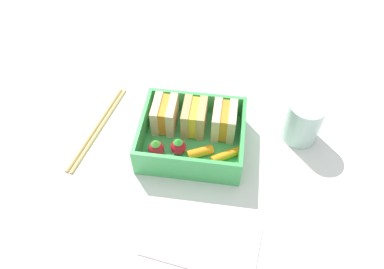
{
  "coord_description": "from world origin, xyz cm",
  "views": [
    {
      "loc": [
        5.16,
        -36.9,
        49.41
      ],
      "look_at": [
        0.0,
        0.0,
        2.7
      ],
      "focal_mm": 35.0,
      "sensor_mm": 36.0,
      "label": 1
    }
  ],
  "objects_px": {
    "sandwich_center": "(224,121)",
    "carrot_stick_far_left": "(226,155)",
    "strawberry_left": "(178,147)",
    "chopstick_pair": "(98,127)",
    "drinking_glass": "(303,122)",
    "sandwich_left": "(165,115)",
    "strawberry_far_left": "(156,149)",
    "folded_napkin": "(201,240)",
    "carrot_stick_left": "(200,152)",
    "sandwich_center_left": "(194,118)"
  },
  "relations": [
    {
      "from": "carrot_stick_left",
      "to": "folded_napkin",
      "type": "distance_m",
      "value": 0.14
    },
    {
      "from": "sandwich_center_left",
      "to": "strawberry_far_left",
      "type": "relative_size",
      "value": 1.73
    },
    {
      "from": "folded_napkin",
      "to": "strawberry_far_left",
      "type": "bearing_deg",
      "value": 124.34
    },
    {
      "from": "chopstick_pair",
      "to": "folded_napkin",
      "type": "relative_size",
      "value": 1.22
    },
    {
      "from": "sandwich_center",
      "to": "carrot_stick_far_left",
      "type": "xyz_separation_m",
      "value": [
        0.01,
        -0.05,
        -0.02
      ]
    },
    {
      "from": "sandwich_center_left",
      "to": "carrot_stick_far_left",
      "type": "relative_size",
      "value": 1.08
    },
    {
      "from": "sandwich_left",
      "to": "drinking_glass",
      "type": "distance_m",
      "value": 0.22
    },
    {
      "from": "carrot_stick_left",
      "to": "folded_napkin",
      "type": "bearing_deg",
      "value": -82.06
    },
    {
      "from": "carrot_stick_left",
      "to": "sandwich_center",
      "type": "bearing_deg",
      "value": 59.63
    },
    {
      "from": "strawberry_left",
      "to": "drinking_glass",
      "type": "relative_size",
      "value": 0.41
    },
    {
      "from": "sandwich_left",
      "to": "chopstick_pair",
      "type": "distance_m",
      "value": 0.12
    },
    {
      "from": "sandwich_left",
      "to": "carrot_stick_far_left",
      "type": "bearing_deg",
      "value": -26.82
    },
    {
      "from": "sandwich_center",
      "to": "carrot_stick_far_left",
      "type": "height_order",
      "value": "sandwich_center"
    },
    {
      "from": "strawberry_far_left",
      "to": "sandwich_center_left",
      "type": "bearing_deg",
      "value": 50.06
    },
    {
      "from": "strawberry_far_left",
      "to": "drinking_glass",
      "type": "relative_size",
      "value": 0.42
    },
    {
      "from": "sandwich_center_left",
      "to": "strawberry_left",
      "type": "height_order",
      "value": "sandwich_center_left"
    },
    {
      "from": "strawberry_left",
      "to": "chopstick_pair",
      "type": "distance_m",
      "value": 0.15
    },
    {
      "from": "strawberry_far_left",
      "to": "carrot_stick_left",
      "type": "height_order",
      "value": "strawberry_far_left"
    },
    {
      "from": "drinking_glass",
      "to": "folded_napkin",
      "type": "bearing_deg",
      "value": -124.09
    },
    {
      "from": "sandwich_center",
      "to": "strawberry_left",
      "type": "xyz_separation_m",
      "value": [
        -0.07,
        -0.05,
        -0.01
      ]
    },
    {
      "from": "carrot_stick_far_left",
      "to": "sandwich_center_left",
      "type": "bearing_deg",
      "value": 137.04
    },
    {
      "from": "sandwich_center",
      "to": "carrot_stick_left",
      "type": "bearing_deg",
      "value": -120.37
    },
    {
      "from": "strawberry_left",
      "to": "strawberry_far_left",
      "type": "bearing_deg",
      "value": -165.51
    },
    {
      "from": "strawberry_far_left",
      "to": "carrot_stick_left",
      "type": "xyz_separation_m",
      "value": [
        0.07,
        0.01,
        -0.01
      ]
    },
    {
      "from": "sandwich_center",
      "to": "chopstick_pair",
      "type": "relative_size",
      "value": 0.28
    },
    {
      "from": "sandwich_center",
      "to": "sandwich_left",
      "type": "bearing_deg",
      "value": 180.0
    },
    {
      "from": "sandwich_center",
      "to": "sandwich_center_left",
      "type": "bearing_deg",
      "value": 180.0
    },
    {
      "from": "carrot_stick_left",
      "to": "drinking_glass",
      "type": "xyz_separation_m",
      "value": [
        0.16,
        0.07,
        0.02
      ]
    },
    {
      "from": "strawberry_left",
      "to": "carrot_stick_far_left",
      "type": "height_order",
      "value": "strawberry_left"
    },
    {
      "from": "drinking_glass",
      "to": "strawberry_far_left",
      "type": "bearing_deg",
      "value": -161.06
    },
    {
      "from": "sandwich_center",
      "to": "strawberry_far_left",
      "type": "xyz_separation_m",
      "value": [
        -0.1,
        -0.06,
        -0.01
      ]
    },
    {
      "from": "sandwich_left",
      "to": "strawberry_far_left",
      "type": "xyz_separation_m",
      "value": [
        -0.0,
        -0.06,
        -0.01
      ]
    },
    {
      "from": "carrot_stick_far_left",
      "to": "drinking_glass",
      "type": "distance_m",
      "value": 0.14
    },
    {
      "from": "sandwich_center",
      "to": "strawberry_left",
      "type": "relative_size",
      "value": 1.78
    },
    {
      "from": "chopstick_pair",
      "to": "carrot_stick_far_left",
      "type": "bearing_deg",
      "value": -10.06
    },
    {
      "from": "sandwich_left",
      "to": "strawberry_far_left",
      "type": "height_order",
      "value": "sandwich_left"
    },
    {
      "from": "strawberry_left",
      "to": "carrot_stick_far_left",
      "type": "bearing_deg",
      "value": -0.62
    },
    {
      "from": "sandwich_center",
      "to": "folded_napkin",
      "type": "xyz_separation_m",
      "value": [
        -0.01,
        -0.19,
        -0.04
      ]
    },
    {
      "from": "carrot_stick_left",
      "to": "drinking_glass",
      "type": "bearing_deg",
      "value": 24.0
    },
    {
      "from": "carrot_stick_left",
      "to": "chopstick_pair",
      "type": "height_order",
      "value": "carrot_stick_left"
    },
    {
      "from": "sandwich_center_left",
      "to": "strawberry_left",
      "type": "xyz_separation_m",
      "value": [
        -0.02,
        -0.05,
        -0.01
      ]
    },
    {
      "from": "carrot_stick_far_left",
      "to": "folded_napkin",
      "type": "xyz_separation_m",
      "value": [
        -0.02,
        -0.14,
        -0.02
      ]
    },
    {
      "from": "drinking_glass",
      "to": "strawberry_left",
      "type": "bearing_deg",
      "value": -160.31
    },
    {
      "from": "sandwich_left",
      "to": "drinking_glass",
      "type": "xyz_separation_m",
      "value": [
        0.22,
        0.02,
        -0.0
      ]
    },
    {
      "from": "sandwich_center",
      "to": "folded_napkin",
      "type": "bearing_deg",
      "value": -93.9
    },
    {
      "from": "strawberry_far_left",
      "to": "strawberry_left",
      "type": "height_order",
      "value": "same"
    },
    {
      "from": "strawberry_far_left",
      "to": "chopstick_pair",
      "type": "bearing_deg",
      "value": 157.25
    },
    {
      "from": "strawberry_far_left",
      "to": "carrot_stick_far_left",
      "type": "height_order",
      "value": "strawberry_far_left"
    },
    {
      "from": "sandwich_left",
      "to": "carrot_stick_left",
      "type": "relative_size",
      "value": 1.32
    },
    {
      "from": "strawberry_far_left",
      "to": "sandwich_left",
      "type": "bearing_deg",
      "value": 87.24
    }
  ]
}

